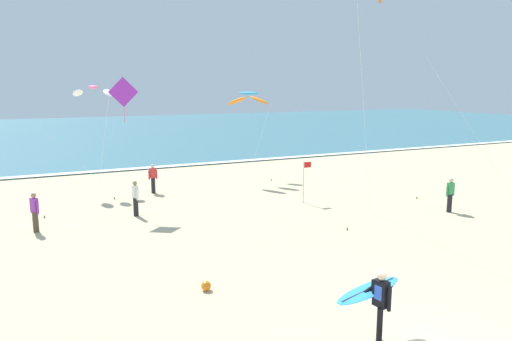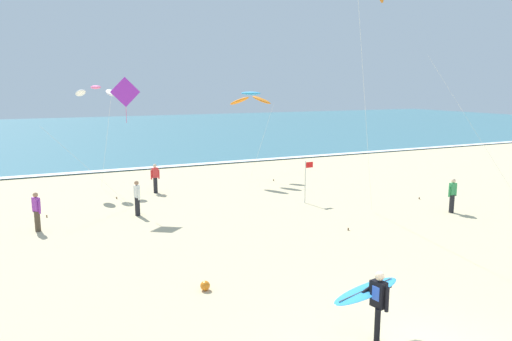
% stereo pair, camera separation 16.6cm
% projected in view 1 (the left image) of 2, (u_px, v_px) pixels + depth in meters
% --- Properties ---
extents(ocean_water, '(160.00, 60.00, 0.08)m').
position_uv_depth(ocean_water, '(90.00, 132.00, 59.54)').
color(ocean_water, teal).
rests_on(ocean_water, ground).
extents(shoreline_foam, '(160.00, 0.83, 0.01)m').
position_uv_depth(shoreline_foam, '(141.00, 168.00, 33.16)').
color(shoreline_foam, white).
rests_on(shoreline_foam, ocean_water).
extents(surfer_lead, '(2.02, 1.07, 1.71)m').
position_uv_depth(surfer_lead, '(375.00, 297.00, 10.71)').
color(surfer_lead, black).
rests_on(surfer_lead, ground).
extents(kite_diamond_violet_near, '(4.38, 0.17, 6.12)m').
position_uv_depth(kite_diamond_violet_near, '(122.00, 95.00, 21.62)').
color(kite_diamond_violet_near, purple).
rests_on(kite_diamond_violet_near, ground).
extents(kite_arc_rose_mid, '(2.24, 3.60, 5.75)m').
position_uv_depth(kite_arc_rose_mid, '(93.00, 91.00, 25.86)').
color(kite_arc_rose_mid, white).
rests_on(kite_arc_rose_mid, ground).
extents(kite_arc_cobalt_low, '(3.11, 2.82, 5.37)m').
position_uv_depth(kite_arc_cobalt_low, '(248.00, 98.00, 29.17)').
color(kite_arc_cobalt_low, orange).
rests_on(kite_arc_cobalt_low, ground).
extents(bystander_green_top, '(0.50, 0.22, 1.59)m').
position_uv_depth(bystander_green_top, '(450.00, 195.00, 21.76)').
color(bystander_green_top, black).
rests_on(bystander_green_top, ground).
extents(bystander_white_top, '(0.24, 0.49, 1.59)m').
position_uv_depth(bystander_white_top, '(135.00, 198.00, 21.10)').
color(bystander_white_top, black).
rests_on(bystander_white_top, ground).
extents(bystander_red_top, '(0.50, 0.22, 1.59)m').
position_uv_depth(bystander_red_top, '(153.00, 178.00, 25.64)').
color(bystander_red_top, black).
rests_on(bystander_red_top, ground).
extents(bystander_purple_top, '(0.32, 0.44, 1.59)m').
position_uv_depth(bystander_purple_top, '(35.00, 212.00, 18.76)').
color(bystander_purple_top, '#4C3D2D').
rests_on(bystander_purple_top, ground).
extents(lifeguard_flag, '(0.45, 0.05, 2.10)m').
position_uv_depth(lifeguard_flag, '(305.00, 178.00, 23.42)').
color(lifeguard_flag, silver).
rests_on(lifeguard_flag, ground).
extents(beach_ball, '(0.28, 0.28, 0.28)m').
position_uv_depth(beach_ball, '(206.00, 286.00, 13.47)').
color(beach_ball, orange).
rests_on(beach_ball, ground).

